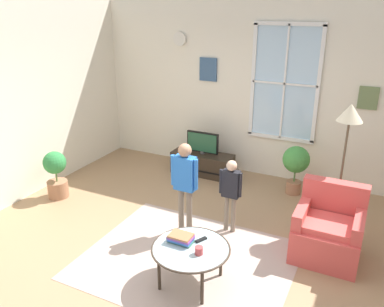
# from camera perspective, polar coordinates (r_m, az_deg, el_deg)

# --- Properties ---
(ground_plane) EXTENTS (6.49, 6.26, 0.02)m
(ground_plane) POSITION_cam_1_polar(r_m,az_deg,el_deg) (4.92, -1.34, -14.94)
(ground_plane) COLOR #9E7A56
(back_wall) EXTENTS (5.89, 0.17, 2.93)m
(back_wall) POSITION_cam_1_polar(r_m,az_deg,el_deg) (6.81, 10.00, 8.84)
(back_wall) COLOR silver
(back_wall) RESTS_ON ground_plane
(area_rug) EXTENTS (2.42, 1.96, 0.01)m
(area_rug) POSITION_cam_1_polar(r_m,az_deg,el_deg) (4.88, -0.61, -15.09)
(area_rug) COLOR tan
(area_rug) RESTS_ON ground_plane
(tv_stand) EXTENTS (1.09, 0.42, 0.38)m
(tv_stand) POSITION_cam_1_polar(r_m,az_deg,el_deg) (7.01, 1.52, -1.45)
(tv_stand) COLOR #2D2319
(tv_stand) RESTS_ON ground_plane
(television) EXTENTS (0.58, 0.08, 0.39)m
(television) POSITION_cam_1_polar(r_m,az_deg,el_deg) (6.87, 1.54, 1.60)
(television) COLOR #4C4C4C
(television) RESTS_ON tv_stand
(armchair) EXTENTS (0.76, 0.74, 0.87)m
(armchair) POSITION_cam_1_polar(r_m,az_deg,el_deg) (5.06, 19.09, -10.54)
(armchair) COLOR #D14C47
(armchair) RESTS_ON ground_plane
(coffee_table) EXTENTS (0.85, 0.85, 0.45)m
(coffee_table) POSITION_cam_1_polar(r_m,az_deg,el_deg) (4.31, -0.18, -13.73)
(coffee_table) COLOR #99B2B7
(coffee_table) RESTS_ON ground_plane
(book_stack) EXTENTS (0.27, 0.18, 0.09)m
(book_stack) POSITION_cam_1_polar(r_m,az_deg,el_deg) (4.36, -1.63, -12.13)
(book_stack) COLOR #3A705B
(book_stack) RESTS_ON coffee_table
(cup) EXTENTS (0.09, 0.09, 0.09)m
(cup) POSITION_cam_1_polar(r_m,az_deg,el_deg) (4.18, 1.00, -13.84)
(cup) COLOR #BF3F3F
(cup) RESTS_ON coffee_table
(remote_near_books) EXTENTS (0.10, 0.14, 0.02)m
(remote_near_books) POSITION_cam_1_polar(r_m,az_deg,el_deg) (4.40, 1.33, -12.35)
(remote_near_books) COLOR black
(remote_near_books) RESTS_ON coffee_table
(person_black_shirt) EXTENTS (0.31, 0.14, 1.02)m
(person_black_shirt) POSITION_cam_1_polar(r_m,az_deg,el_deg) (5.13, 5.63, -4.97)
(person_black_shirt) COLOR #726656
(person_black_shirt) RESTS_ON ground_plane
(person_blue_shirt) EXTENTS (0.38, 0.17, 1.25)m
(person_blue_shirt) POSITION_cam_1_polar(r_m,az_deg,el_deg) (5.01, -1.03, -3.63)
(person_blue_shirt) COLOR #726656
(person_blue_shirt) RESTS_ON ground_plane
(potted_plant_by_window) EXTENTS (0.42, 0.42, 0.79)m
(potted_plant_by_window) POSITION_cam_1_polar(r_m,az_deg,el_deg) (6.38, 14.77, -1.37)
(potted_plant_by_window) COLOR #9E6B4C
(potted_plant_by_window) RESTS_ON ground_plane
(potted_plant_corner) EXTENTS (0.35, 0.35, 0.75)m
(potted_plant_corner) POSITION_cam_1_polar(r_m,az_deg,el_deg) (6.45, -19.07, -2.66)
(potted_plant_corner) COLOR #9E6B4C
(potted_plant_corner) RESTS_ON ground_plane
(floor_lamp) EXTENTS (0.32, 0.32, 1.72)m
(floor_lamp) POSITION_cam_1_polar(r_m,az_deg,el_deg) (5.26, 21.68, 3.71)
(floor_lamp) COLOR black
(floor_lamp) RESTS_ON ground_plane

